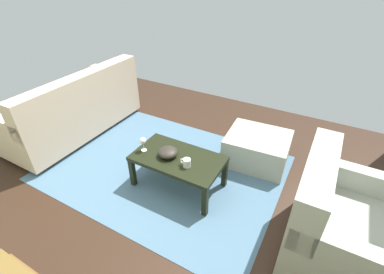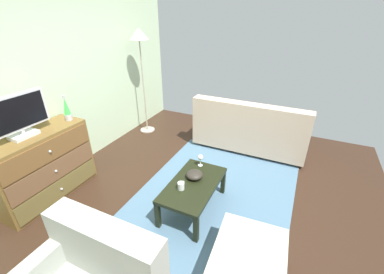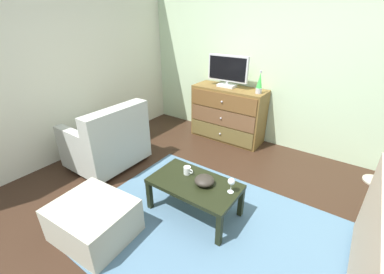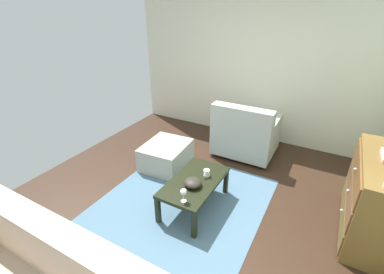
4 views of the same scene
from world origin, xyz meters
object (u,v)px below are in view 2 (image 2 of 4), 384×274
(coffee_table, at_px, (193,187))
(standing_lamp, at_px, (140,45))
(dresser, at_px, (42,166))
(bowl_decorative, at_px, (195,174))
(ottoman, at_px, (248,264))
(lava_lamp, at_px, (67,109))
(tv, at_px, (17,116))
(couch_large, at_px, (250,129))
(wine_glass, at_px, (200,158))
(mug, at_px, (181,186))

(coffee_table, distance_m, standing_lamp, 2.69)
(dresser, distance_m, bowl_decorative, 1.89)
(ottoman, bearing_deg, standing_lamp, 49.53)
(lava_lamp, height_order, bowl_decorative, lava_lamp)
(tv, relative_size, couch_large, 0.36)
(couch_large, distance_m, ottoman, 2.46)
(coffee_table, relative_size, bowl_decorative, 4.58)
(tv, xyz_separation_m, standing_lamp, (2.22, -0.07, 0.48))
(bowl_decorative, distance_m, couch_large, 1.72)
(wine_glass, xyz_separation_m, mug, (-0.52, 0.01, -0.07))
(lava_lamp, distance_m, couch_large, 2.82)
(tv, xyz_separation_m, wine_glass, (1.00, -1.75, -0.64))
(mug, bearing_deg, wine_glass, -0.95)
(mug, height_order, ottoman, mug)
(coffee_table, bearing_deg, bowl_decorative, 17.22)
(coffee_table, bearing_deg, tv, 109.03)
(tv, distance_m, standing_lamp, 2.27)
(tv, bearing_deg, bowl_decorative, -67.77)
(dresser, relative_size, ottoman, 1.68)
(couch_large, bearing_deg, tv, 139.54)
(lava_lamp, relative_size, coffee_table, 0.36)
(dresser, relative_size, bowl_decorative, 5.89)
(dresser, height_order, tv, tv)
(couch_large, bearing_deg, ottoman, -166.76)
(tv, relative_size, wine_glass, 4.27)
(standing_lamp, bearing_deg, ottoman, -130.47)
(lava_lamp, height_order, ottoman, lava_lamp)
(coffee_table, distance_m, couch_large, 1.81)
(wine_glass, distance_m, couch_large, 1.47)
(dresser, bearing_deg, ottoman, -90.65)
(lava_lamp, xyz_separation_m, coffee_table, (0.07, -1.76, -0.70))
(tv, relative_size, ottoman, 0.96)
(lava_lamp, relative_size, standing_lamp, 0.17)
(lava_lamp, relative_size, bowl_decorative, 1.65)
(lava_lamp, height_order, coffee_table, lava_lamp)
(tv, distance_m, lava_lamp, 0.57)
(dresser, relative_size, tv, 1.76)
(couch_large, distance_m, standing_lamp, 2.38)
(wine_glass, relative_size, couch_large, 0.09)
(mug, height_order, bowl_decorative, bowl_decorative)
(coffee_table, height_order, couch_large, couch_large)
(standing_lamp, bearing_deg, coffee_table, -132.22)
(dresser, relative_size, couch_large, 0.64)
(mug, distance_m, bowl_decorative, 0.26)
(dresser, height_order, mug, dresser)
(dresser, xyz_separation_m, ottoman, (-0.03, -2.60, -0.26))
(tv, distance_m, ottoman, 2.80)
(lava_lamp, bearing_deg, bowl_decorative, -84.16)
(tv, relative_size, coffee_table, 0.73)
(bowl_decorative, distance_m, ottoman, 1.11)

